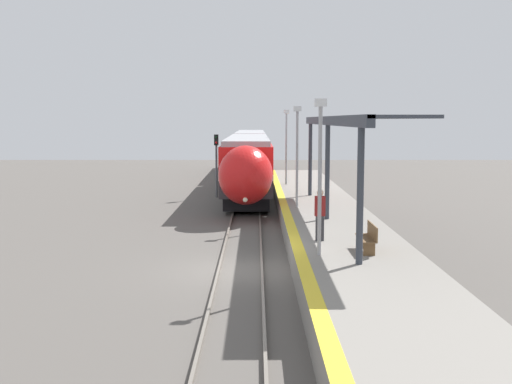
# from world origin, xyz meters

# --- Properties ---
(ground_plane) EXTENTS (120.00, 120.00, 0.00)m
(ground_plane) POSITION_xyz_m (0.00, 0.00, 0.00)
(ground_plane) COLOR #56514C
(rail_left) EXTENTS (0.08, 90.00, 0.15)m
(rail_left) POSITION_xyz_m (-0.72, 0.00, 0.07)
(rail_left) COLOR slate
(rail_left) RESTS_ON ground_plane
(rail_right) EXTENTS (0.08, 90.00, 0.15)m
(rail_right) POSITION_xyz_m (0.72, 0.00, 0.07)
(rail_right) COLOR slate
(rail_right) RESTS_ON ground_plane
(train) EXTENTS (2.87, 39.52, 3.97)m
(train) POSITION_xyz_m (0.00, 28.91, 2.27)
(train) COLOR black
(train) RESTS_ON ground_plane
(platform_right) EXTENTS (4.03, 64.00, 0.91)m
(platform_right) POSITION_xyz_m (3.71, 0.00, 0.45)
(platform_right) COLOR gray
(platform_right) RESTS_ON ground_plane
(platform_bench) EXTENTS (0.44, 1.64, 0.89)m
(platform_bench) POSITION_xyz_m (4.10, -1.21, 1.38)
(platform_bench) COLOR brown
(platform_bench) RESTS_ON platform_right
(person_waiting) EXTENTS (0.36, 0.23, 1.79)m
(person_waiting) POSITION_xyz_m (2.73, 0.66, 1.84)
(person_waiting) COLOR #333338
(person_waiting) RESTS_ON platform_right
(railway_signal) EXTENTS (0.28, 0.28, 4.12)m
(railway_signal) POSITION_xyz_m (-2.06, 20.53, 2.54)
(railway_signal) COLOR #59595E
(railway_signal) RESTS_ON ground_plane
(lamppost_near) EXTENTS (0.36, 0.20, 4.80)m
(lamppost_near) POSITION_xyz_m (2.48, -1.70, 3.69)
(lamppost_near) COLOR #9E9EA3
(lamppost_near) RESTS_ON platform_right
(lamppost_mid) EXTENTS (0.36, 0.20, 4.80)m
(lamppost_mid) POSITION_xyz_m (2.48, 9.23, 3.69)
(lamppost_mid) COLOR #9E9EA3
(lamppost_mid) RESTS_ON platform_right
(lamppost_far) EXTENTS (0.36, 0.20, 4.80)m
(lamppost_far) POSITION_xyz_m (2.48, 20.15, 3.69)
(lamppost_far) COLOR #9E9EA3
(lamppost_far) RESTS_ON platform_right
(station_canopy) EXTENTS (2.02, 20.05, 4.31)m
(station_canopy) POSITION_xyz_m (4.09, 5.55, 4.95)
(station_canopy) COLOR #333842
(station_canopy) RESTS_ON platform_right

